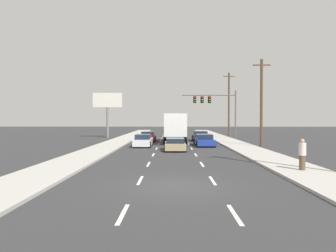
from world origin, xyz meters
TOP-DOWN VIEW (x-y plane):
  - ground_plane at (0.00, 25.00)m, footprint 140.00×140.00m
  - sidewalk_right at (6.80, 20.00)m, footprint 3.11×80.00m
  - sidewalk_left at (-6.80, 20.00)m, footprint 3.11×80.00m
  - lane_markings at (0.00, 21.15)m, footprint 3.54×62.00m
  - car_red at (-3.25, 25.38)m, footprint 1.93×4.26m
  - car_white at (-3.20, 18.53)m, footprint 1.86×4.62m
  - box_truck at (0.18, 23.24)m, footprint 2.68×8.80m
  - car_tan at (0.08, 14.56)m, footprint 1.99×4.12m
  - car_navy at (3.46, 26.04)m, footprint 1.99×4.28m
  - car_blue at (3.24, 19.33)m, footprint 2.01×4.70m
  - traffic_signal_mast at (5.45, 30.69)m, footprint 7.83×0.69m
  - utility_pole_mid at (9.03, 18.32)m, footprint 1.80×0.28m
  - utility_pole_far at (9.03, 36.11)m, footprint 1.80×0.28m
  - roadside_billboard at (-9.90, 32.30)m, footprint 4.40×0.36m
  - pedestrian_near_corner at (6.81, 3.32)m, footprint 0.38×0.38m

SIDE VIEW (x-z plane):
  - ground_plane at x=0.00m, z-range 0.00..0.00m
  - lane_markings at x=0.00m, z-range 0.00..0.01m
  - sidewalk_right at x=6.80m, z-range 0.00..0.14m
  - sidewalk_left at x=-6.80m, z-range 0.00..0.14m
  - car_tan at x=0.08m, z-range -0.03..1.09m
  - car_red at x=-3.25m, z-range -0.06..1.20m
  - car_blue at x=3.24m, z-range -0.04..1.19m
  - car_white at x=-3.20m, z-range -0.06..1.21m
  - car_navy at x=3.46m, z-range -0.05..1.23m
  - pedestrian_near_corner at x=6.81m, z-range 0.14..1.81m
  - box_truck at x=0.18m, z-range 0.28..3.73m
  - utility_pole_mid at x=9.03m, z-range 0.14..9.15m
  - roadside_billboard at x=-9.90m, z-range 1.50..8.26m
  - traffic_signal_mast at x=5.45m, z-range 1.71..8.66m
  - utility_pole_far at x=9.03m, z-range 0.14..10.46m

